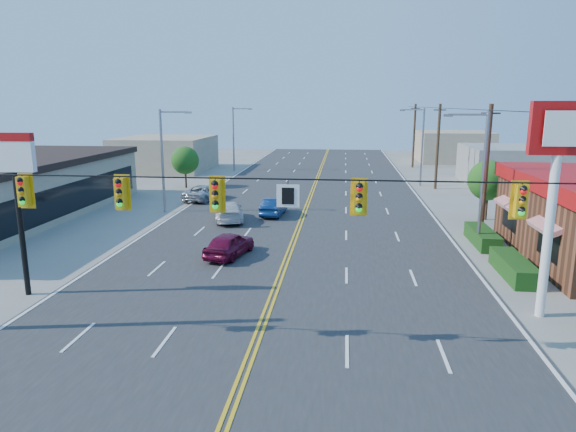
# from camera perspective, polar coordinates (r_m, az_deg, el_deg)

# --- Properties ---
(ground) EXTENTS (160.00, 160.00, 0.00)m
(ground) POSITION_cam_1_polar(r_m,az_deg,el_deg) (18.66, -3.78, -14.39)
(ground) COLOR gray
(ground) RESTS_ON ground
(road) EXTENTS (20.00, 120.00, 0.06)m
(road) POSITION_cam_1_polar(r_m,az_deg,el_deg) (37.46, 1.50, -0.54)
(road) COLOR #2D2D30
(road) RESTS_ON ground
(signal_span) EXTENTS (24.32, 0.34, 9.00)m
(signal_span) POSITION_cam_1_polar(r_m,az_deg,el_deg) (17.05, -4.41, 0.46)
(signal_span) COLOR #47301E
(signal_span) RESTS_ON ground
(kfc_pylon) EXTENTS (2.20, 0.36, 8.50)m
(kfc_pylon) POSITION_cam_1_polar(r_m,az_deg,el_deg) (22.04, 27.61, 4.85)
(kfc_pylon) COLOR white
(kfc_pylon) RESTS_ON ground
(pizza_hut_sign) EXTENTS (1.90, 0.30, 6.85)m
(pizza_hut_sign) POSITION_cam_1_polar(r_m,az_deg,el_deg) (24.94, -28.02, 3.52)
(pizza_hut_sign) COLOR black
(pizza_hut_sign) RESTS_ON ground
(streetlight_se) EXTENTS (2.55, 0.25, 8.00)m
(streetlight_se) POSITION_cam_1_polar(r_m,az_deg,el_deg) (31.62, 20.54, 4.54)
(streetlight_se) COLOR gray
(streetlight_se) RESTS_ON ground
(streetlight_ne) EXTENTS (2.55, 0.25, 8.00)m
(streetlight_ne) POSITION_cam_1_polar(r_m,az_deg,el_deg) (55.09, 14.51, 7.94)
(streetlight_ne) COLOR gray
(streetlight_ne) RESTS_ON ground
(streetlight_sw) EXTENTS (2.55, 0.25, 8.00)m
(streetlight_sw) POSITION_cam_1_polar(r_m,az_deg,el_deg) (40.98, -13.54, 6.59)
(streetlight_sw) COLOR gray
(streetlight_sw) RESTS_ON ground
(streetlight_nw) EXTENTS (2.55, 0.25, 8.00)m
(streetlight_nw) POSITION_cam_1_polar(r_m,az_deg,el_deg) (65.97, -5.91, 8.93)
(streetlight_nw) COLOR gray
(streetlight_nw) RESTS_ON ground
(utility_pole_near) EXTENTS (0.28, 0.28, 8.40)m
(utility_pole_near) POSITION_cam_1_polar(r_m,az_deg,el_deg) (35.85, 21.15, 4.82)
(utility_pole_near) COLOR #47301E
(utility_pole_near) RESTS_ON ground
(utility_pole_mid) EXTENTS (0.28, 0.28, 8.40)m
(utility_pole_mid) POSITION_cam_1_polar(r_m,az_deg,el_deg) (53.36, 16.29, 7.37)
(utility_pole_mid) COLOR #47301E
(utility_pole_mid) RESTS_ON ground
(utility_pole_far) EXTENTS (0.28, 0.28, 8.40)m
(utility_pole_far) POSITION_cam_1_polar(r_m,az_deg,el_deg) (71.12, 13.83, 8.63)
(utility_pole_far) COLOR #47301E
(utility_pole_far) RESTS_ON ground
(tree_kfc_rear) EXTENTS (2.94, 2.94, 4.41)m
(tree_kfc_rear) POSITION_cam_1_polar(r_m,az_deg,el_deg) (40.18, 21.38, 3.70)
(tree_kfc_rear) COLOR #47301E
(tree_kfc_rear) RESTS_ON ground
(tree_west) EXTENTS (2.80, 2.80, 4.20)m
(tree_west) POSITION_cam_1_polar(r_m,az_deg,el_deg) (53.17, -11.37, 6.08)
(tree_west) COLOR #47301E
(tree_west) RESTS_ON ground
(bld_east_mid) EXTENTS (12.00, 10.00, 4.00)m
(bld_east_mid) POSITION_cam_1_polar(r_m,az_deg,el_deg) (59.85, 24.82, 5.10)
(bld_east_mid) COLOR gray
(bld_east_mid) RESTS_ON ground
(bld_west_far) EXTENTS (11.00, 12.00, 4.20)m
(bld_west_far) POSITION_cam_1_polar(r_m,az_deg,el_deg) (68.66, -13.45, 6.77)
(bld_west_far) COLOR tan
(bld_west_far) RESTS_ON ground
(bld_east_far) EXTENTS (10.00, 10.00, 4.40)m
(bld_east_far) POSITION_cam_1_polar(r_m,az_deg,el_deg) (80.25, 17.88, 7.35)
(bld_east_far) COLOR tan
(bld_east_far) RESTS_ON ground
(car_magenta) EXTENTS (2.47, 4.28, 1.37)m
(car_magenta) POSITION_cam_1_polar(r_m,az_deg,el_deg) (28.79, -6.54, -3.25)
(car_magenta) COLOR maroon
(car_magenta) RESTS_ON ground
(car_blue) EXTENTS (1.71, 4.15, 1.34)m
(car_blue) POSITION_cam_1_polar(r_m,az_deg,el_deg) (39.15, -1.58, 0.98)
(car_blue) COLOR navy
(car_blue) RESTS_ON ground
(car_white) EXTENTS (3.17, 5.18, 1.40)m
(car_white) POSITION_cam_1_polar(r_m,az_deg,el_deg) (37.51, -6.62, 0.45)
(car_white) COLOR silver
(car_white) RESTS_ON ground
(car_silver) EXTENTS (3.40, 5.23, 1.34)m
(car_silver) POSITION_cam_1_polar(r_m,az_deg,el_deg) (45.92, -9.24, 2.52)
(car_silver) COLOR #B6B7BC
(car_silver) RESTS_ON ground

